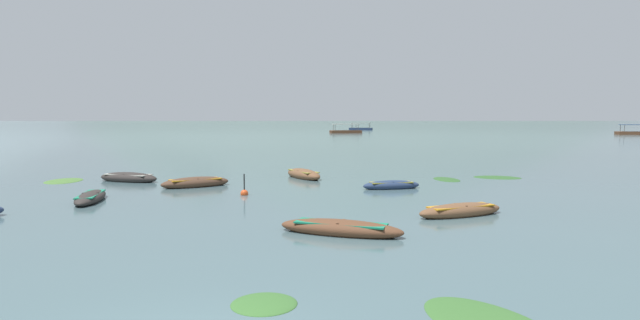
% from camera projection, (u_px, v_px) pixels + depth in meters
% --- Properties ---
extents(ground_plane, '(6000.00, 6000.00, 0.00)m').
position_uv_depth(ground_plane, '(338.00, 120.00, 1501.58)').
color(ground_plane, '#476066').
extents(mountain_1, '(1088.81, 1088.81, 370.66)m').
position_uv_depth(mountain_1, '(198.00, 76.00, 2141.33)').
color(mountain_1, '#4C5B56').
rests_on(mountain_1, ground).
extents(mountain_2, '(2571.72, 2571.72, 595.69)m').
position_uv_depth(mountain_2, '(351.00, 61.00, 2563.59)').
color(mountain_2, '#4C5B56').
rests_on(mountain_2, ground).
extents(rowboat_0, '(3.70, 2.50, 0.58)m').
position_uv_depth(rowboat_0, '(461.00, 211.00, 18.85)').
color(rowboat_0, brown).
rests_on(rowboat_0, ground).
extents(rowboat_1, '(3.16, 1.66, 0.53)m').
position_uv_depth(rowboat_1, '(391.00, 185.00, 26.17)').
color(rowboat_1, navy).
rests_on(rowboat_1, ground).
extents(rowboat_2, '(4.11, 2.21, 0.57)m').
position_uv_depth(rowboat_2, '(341.00, 228.00, 15.82)').
color(rowboat_2, brown).
rests_on(rowboat_2, ground).
extents(rowboat_3, '(3.72, 3.07, 0.65)m').
position_uv_depth(rowboat_3, '(195.00, 183.00, 26.95)').
color(rowboat_3, '#4C3323').
rests_on(rowboat_3, ground).
extents(rowboat_5, '(2.90, 3.85, 0.69)m').
position_uv_depth(rowboat_5, '(303.00, 174.00, 30.94)').
color(rowboat_5, brown).
rests_on(rowboat_5, ground).
extents(rowboat_6, '(4.02, 2.36, 0.66)m').
position_uv_depth(rowboat_6, '(128.00, 178.00, 29.23)').
color(rowboat_6, '#2D2826').
rests_on(rowboat_6, ground).
extents(rowboat_7, '(1.85, 3.85, 0.51)m').
position_uv_depth(rowboat_7, '(91.00, 197.00, 22.18)').
color(rowboat_7, '#2D2826').
rests_on(rowboat_7, ground).
extents(ferry_0, '(9.84, 4.93, 2.54)m').
position_uv_depth(ferry_0, '(639.00, 133.00, 116.70)').
color(ferry_0, brown).
rests_on(ferry_0, ground).
extents(ferry_1, '(7.87, 3.86, 2.54)m').
position_uv_depth(ferry_1, '(361.00, 129.00, 167.37)').
color(ferry_1, navy).
rests_on(ferry_1, ground).
extents(ferry_2, '(8.31, 4.62, 2.54)m').
position_uv_depth(ferry_2, '(346.00, 131.00, 129.34)').
color(ferry_2, brown).
rests_on(ferry_2, ground).
extents(mooring_buoy, '(0.36, 0.36, 1.11)m').
position_uv_depth(mooring_buoy, '(244.00, 193.00, 23.96)').
color(mooring_buoy, '#DB4C1E').
rests_on(mooring_buoy, ground).
extents(weed_patch_2, '(1.76, 2.67, 0.14)m').
position_uv_depth(weed_patch_2, '(447.00, 180.00, 30.09)').
color(weed_patch_2, '#2D5628').
rests_on(weed_patch_2, ground).
extents(weed_patch_3, '(1.58, 1.58, 0.14)m').
position_uv_depth(weed_patch_3, '(264.00, 304.00, 9.83)').
color(weed_patch_3, '#38662D').
rests_on(weed_patch_3, ground).
extents(weed_patch_4, '(2.33, 3.17, 0.14)m').
position_uv_depth(weed_patch_4, '(64.00, 181.00, 29.36)').
color(weed_patch_4, '#477033').
rests_on(weed_patch_4, ground).
extents(weed_patch_5, '(3.15, 2.41, 0.14)m').
position_uv_depth(weed_patch_5, '(497.00, 178.00, 31.10)').
color(weed_patch_5, '#2D5628').
rests_on(weed_patch_5, ground).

